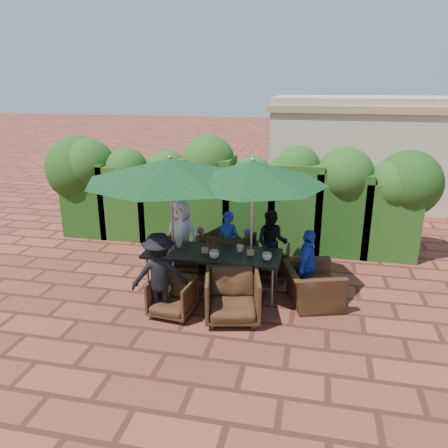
% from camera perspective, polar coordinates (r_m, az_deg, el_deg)
% --- Properties ---
extents(ground, '(80.00, 80.00, 0.00)m').
position_cam_1_polar(ground, '(8.28, -2.43, -7.96)').
color(ground, brown).
rests_on(ground, ground).
extents(dining_table, '(2.42, 0.90, 0.75)m').
position_cam_1_polar(dining_table, '(7.80, -1.50, -4.23)').
color(dining_table, black).
rests_on(dining_table, ground).
extents(umbrella_left, '(2.95, 2.95, 2.46)m').
position_cam_1_polar(umbrella_left, '(7.53, -7.04, 7.07)').
color(umbrella_left, gray).
rests_on(umbrella_left, ground).
extents(umbrella_right, '(2.52, 2.52, 2.46)m').
position_cam_1_polar(umbrella_right, '(7.28, 3.75, 6.77)').
color(umbrella_right, gray).
rests_on(umbrella_right, ground).
extents(chair_far_left, '(0.77, 0.73, 0.76)m').
position_cam_1_polar(chair_far_left, '(8.86, -5.11, -3.52)').
color(chair_far_left, black).
rests_on(chair_far_left, ground).
extents(chair_far_mid, '(1.05, 1.02, 0.86)m').
position_cam_1_polar(chair_far_mid, '(8.77, 0.58, -3.32)').
color(chair_far_mid, black).
rests_on(chair_far_mid, ground).
extents(chair_far_right, '(0.67, 0.63, 0.69)m').
position_cam_1_polar(chair_far_right, '(8.54, 6.14, -4.68)').
color(chair_far_right, black).
rests_on(chair_far_right, ground).
extents(chair_near_left, '(0.74, 0.70, 0.69)m').
position_cam_1_polar(chair_near_left, '(7.21, -6.75, -9.19)').
color(chair_near_left, black).
rests_on(chair_near_left, ground).
extents(chair_near_right, '(1.00, 0.96, 0.87)m').
position_cam_1_polar(chair_near_right, '(6.99, 1.10, -9.16)').
color(chair_near_right, black).
rests_on(chair_near_right, ground).
extents(chair_end_right, '(0.93, 1.16, 0.88)m').
position_cam_1_polar(chair_end_right, '(7.62, 11.50, -7.10)').
color(chair_end_right, black).
rests_on(chair_end_right, ground).
extents(adult_far_left, '(0.78, 0.57, 1.43)m').
position_cam_1_polar(adult_far_left, '(8.81, -5.54, -1.37)').
color(adult_far_left, white).
rests_on(adult_far_left, ground).
extents(adult_far_mid, '(0.54, 0.49, 1.24)m').
position_cam_1_polar(adult_far_mid, '(8.59, 0.51, -2.44)').
color(adult_far_mid, '#203FAE').
rests_on(adult_far_mid, ground).
extents(adult_far_right, '(0.63, 0.39, 1.29)m').
position_cam_1_polar(adult_far_right, '(8.56, 6.26, -2.45)').
color(adult_far_right, black).
rests_on(adult_far_right, ground).
extents(adult_near_left, '(0.98, 0.68, 1.41)m').
position_cam_1_polar(adult_near_left, '(7.08, -8.42, -6.59)').
color(adult_near_left, black).
rests_on(adult_near_left, ground).
extents(adult_end_right, '(0.53, 0.82, 1.28)m').
position_cam_1_polar(adult_end_right, '(7.63, 10.80, -5.36)').
color(adult_end_right, '#203FAE').
rests_on(adult_end_right, ground).
extents(child_left, '(0.36, 0.32, 0.85)m').
position_cam_1_polar(child_left, '(8.90, -3.01, -3.05)').
color(child_left, '#C74660').
rests_on(child_left, ground).
extents(child_right, '(0.36, 0.32, 0.83)m').
position_cam_1_polar(child_right, '(8.86, 3.02, -3.25)').
color(child_right, '#81489C').
rests_on(child_right, ground).
extents(pedestrian_a, '(1.82, 0.68, 1.93)m').
position_cam_1_polar(pedestrian_a, '(11.59, 8.96, 4.58)').
color(pedestrian_a, '#268E46').
rests_on(pedestrian_a, ground).
extents(pedestrian_b, '(0.82, 0.53, 1.66)m').
position_cam_1_polar(pedestrian_b, '(11.91, 13.57, 3.99)').
color(pedestrian_b, '#C74660').
rests_on(pedestrian_b, ground).
extents(pedestrian_c, '(1.09, 0.73, 1.56)m').
position_cam_1_polar(pedestrian_c, '(11.91, 18.41, 3.29)').
color(pedestrian_c, '#9C9BA4').
rests_on(pedestrian_c, ground).
extents(cup_a, '(0.17, 0.17, 0.13)m').
position_cam_1_polar(cup_a, '(7.93, -8.77, -2.94)').
color(cup_a, beige).
rests_on(cup_a, dining_table).
extents(cup_b, '(0.13, 0.13, 0.12)m').
position_cam_1_polar(cup_b, '(8.04, -5.90, -2.58)').
color(cup_b, beige).
rests_on(cup_b, dining_table).
extents(cup_c, '(0.17, 0.17, 0.14)m').
position_cam_1_polar(cup_c, '(7.51, -1.28, -3.96)').
color(cup_c, beige).
rests_on(cup_c, dining_table).
extents(cup_d, '(0.13, 0.13, 0.12)m').
position_cam_1_polar(cup_d, '(7.78, 2.11, -3.20)').
color(cup_d, beige).
rests_on(cup_d, dining_table).
extents(cup_e, '(0.16, 0.16, 0.13)m').
position_cam_1_polar(cup_e, '(7.45, 5.64, -4.25)').
color(cup_e, beige).
rests_on(cup_e, dining_table).
extents(ketchup_bottle, '(0.04, 0.04, 0.17)m').
position_cam_1_polar(ketchup_bottle, '(7.81, -2.12, -2.94)').
color(ketchup_bottle, '#B20C0A').
rests_on(ketchup_bottle, dining_table).
extents(sauce_bottle, '(0.04, 0.04, 0.17)m').
position_cam_1_polar(sauce_bottle, '(7.86, -1.32, -2.80)').
color(sauce_bottle, '#4C230C').
rests_on(sauce_bottle, dining_table).
extents(serving_tray, '(0.35, 0.25, 0.02)m').
position_cam_1_polar(serving_tray, '(7.87, -8.27, -3.56)').
color(serving_tray, '#916B46').
rests_on(serving_tray, dining_table).
extents(number_block_left, '(0.12, 0.06, 0.10)m').
position_cam_1_polar(number_block_left, '(7.74, -2.49, -3.42)').
color(number_block_left, tan).
rests_on(number_block_left, dining_table).
extents(number_block_right, '(0.12, 0.06, 0.10)m').
position_cam_1_polar(number_block_right, '(7.64, 3.49, -3.74)').
color(number_block_right, tan).
rests_on(number_block_right, dining_table).
extents(hedge_wall, '(9.10, 1.60, 2.52)m').
position_cam_1_polar(hedge_wall, '(10.02, -0.25, 4.69)').
color(hedge_wall, '#12370F').
rests_on(hedge_wall, ground).
extents(building, '(6.20, 3.08, 3.20)m').
position_cam_1_polar(building, '(14.41, 18.66, 9.10)').
color(building, '#BAAD8A').
rests_on(building, ground).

